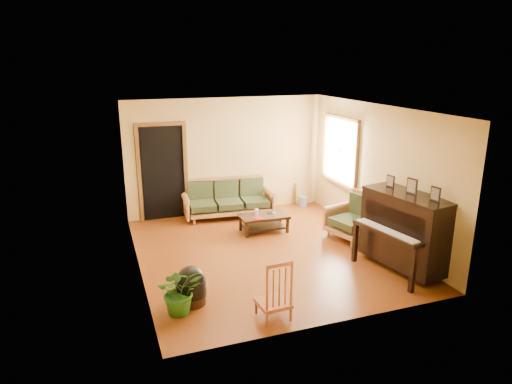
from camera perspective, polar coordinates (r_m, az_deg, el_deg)
name	(u,v)px	position (r m, az deg, el deg)	size (l,w,h in m)	color
floor	(266,252)	(8.44, 1.24, -7.47)	(5.00, 5.00, 0.00)	#5E280C
doorway	(163,173)	(10.06, -11.58, 2.31)	(1.08, 0.16, 2.05)	black
window	(341,151)	(10.04, 10.53, 5.11)	(0.12, 1.36, 1.46)	white
sofa	(229,199)	(10.13, -3.45, -0.83)	(1.97, 0.82, 0.84)	#AA693E
coffee_table	(264,223)	(9.31, 0.99, -3.95)	(0.97, 0.53, 0.35)	black
armchair	(352,217)	(9.06, 11.94, -3.07)	(0.86, 0.90, 0.90)	#AA693E
piano	(405,232)	(7.92, 18.15, -4.81)	(0.88, 1.49, 1.32)	black
footstool	(191,290)	(6.76, -8.11, -12.00)	(0.45, 0.45, 0.42)	black
red_chair	(273,288)	(6.26, 2.19, -11.92)	(0.41, 0.45, 0.88)	#923F1A
leaning_frame	(304,193)	(11.10, 6.01, -0.13)	(0.41, 0.09, 0.55)	#B1913B
ceramic_crock	(303,201)	(10.97, 5.91, -1.17)	(0.20, 0.20, 0.25)	#33549B
potted_plant	(180,290)	(6.49, -9.50, -12.03)	(0.62, 0.53, 0.69)	#225C1A
book	(255,219)	(9.01, -0.07, -3.39)	(0.15, 0.20, 0.02)	#A31E15
candle	(257,212)	(9.23, 0.07, -2.52)	(0.08, 0.08, 0.13)	white
glass_jar	(274,213)	(9.28, 2.28, -2.69)	(0.08, 0.08, 0.06)	silver
remote	(271,213)	(9.36, 1.87, -2.66)	(0.16, 0.04, 0.02)	black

